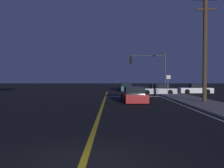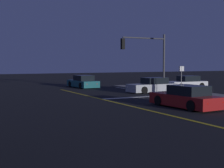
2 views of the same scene
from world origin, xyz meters
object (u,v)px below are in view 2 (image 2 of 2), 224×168
object	(u,v)px
car_mid_block_white	(187,83)
car_parked_curb_teal	(83,82)
car_side_waiting_red	(186,98)
street_sign_corner	(181,75)
car_distant_tail_silver	(153,86)
traffic_signal_near_right	(148,53)

from	to	relation	value
car_mid_block_white	car_parked_curb_teal	bearing A→B (deg)	57.74
car_mid_block_white	car_parked_curb_teal	size ratio (longest dim) A/B	0.90
car_side_waiting_red	car_mid_block_white	bearing A→B (deg)	46.82
street_sign_corner	car_mid_block_white	bearing A→B (deg)	46.05
car_distant_tail_silver	car_mid_block_white	bearing A→B (deg)	-74.32
car_mid_block_white	car_side_waiting_red	xyz separation A→B (m)	(-9.27, -10.85, 0.00)
car_distant_tail_silver	traffic_signal_near_right	world-z (taller)	traffic_signal_near_right
street_sign_corner	car_parked_curb_teal	bearing A→B (deg)	109.59
car_distant_tail_silver	traffic_signal_near_right	bearing A→B (deg)	121.12
car_mid_block_white	car_side_waiting_red	distance (m)	14.27
car_distant_tail_silver	traffic_signal_near_right	xyz separation A→B (m)	(-0.90, -0.59, 2.94)
car_side_waiting_red	traffic_signal_near_right	bearing A→B (deg)	68.30
car_parked_curb_teal	car_side_waiting_red	distance (m)	17.17
car_distant_tail_silver	car_side_waiting_red	size ratio (longest dim) A/B	0.98
car_mid_block_white	street_sign_corner	world-z (taller)	street_sign_corner
car_parked_curb_teal	car_distant_tail_silver	distance (m)	8.81
car_mid_block_white	traffic_signal_near_right	xyz separation A→B (m)	(-6.33, -2.32, 2.94)
car_side_waiting_red	street_sign_corner	bearing A→B (deg)	50.20
street_sign_corner	car_distant_tail_silver	bearing A→B (deg)	98.32
car_side_waiting_red	traffic_signal_near_right	size ratio (longest dim) A/B	0.92
car_parked_curb_teal	traffic_signal_near_right	world-z (taller)	traffic_signal_near_right
car_mid_block_white	car_parked_curb_teal	distance (m)	11.00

